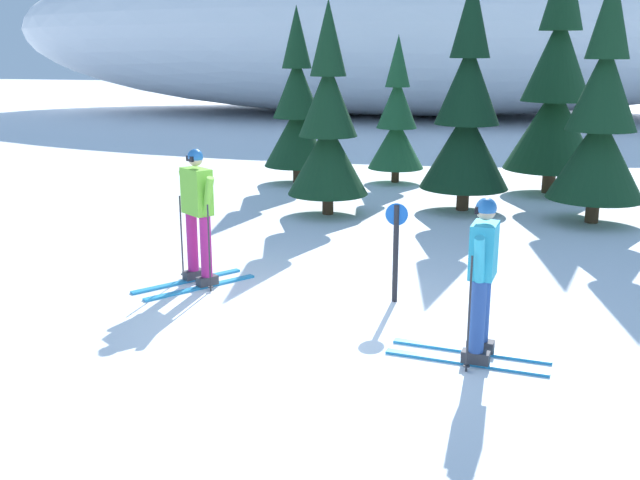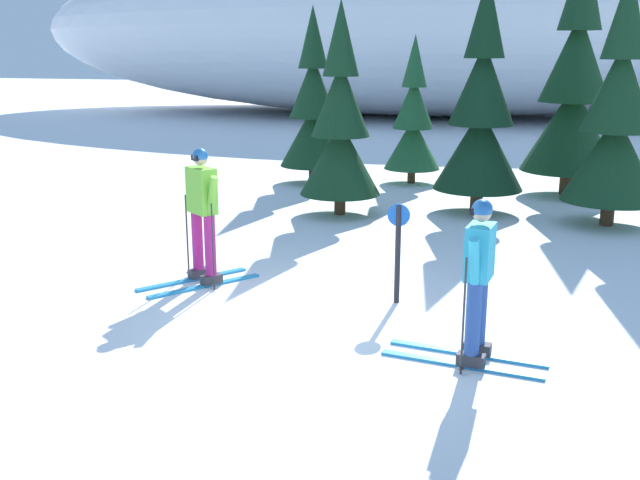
% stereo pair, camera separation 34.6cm
% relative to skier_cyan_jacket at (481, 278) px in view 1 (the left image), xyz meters
% --- Properties ---
extents(ground_plane, '(120.00, 120.00, 0.00)m').
position_rel_skier_cyan_jacket_xyz_m(ground_plane, '(-1.97, 0.42, -0.89)').
color(ground_plane, white).
extents(skier_cyan_jacket, '(1.70, 0.78, 1.71)m').
position_rel_skier_cyan_jacket_xyz_m(skier_cyan_jacket, '(0.00, 0.00, 0.00)').
color(skier_cyan_jacket, '#2893CC').
rests_on(skier_cyan_jacket, ground).
extents(skier_lime_jacket, '(1.37, 1.61, 1.85)m').
position_rel_skier_cyan_jacket_xyz_m(skier_lime_jacket, '(-3.78, 1.66, 0.10)').
color(skier_lime_jacket, '#2893CC').
rests_on(skier_lime_jacket, ground).
extents(pine_tree_far_left, '(1.58, 1.58, 4.08)m').
position_rel_skier_cyan_jacket_xyz_m(pine_tree_far_left, '(-4.62, 9.57, 0.82)').
color(pine_tree_far_left, '#47301E').
rests_on(pine_tree_far_left, ground).
extents(pine_tree_left, '(1.55, 1.55, 4.01)m').
position_rel_skier_cyan_jacket_xyz_m(pine_tree_left, '(-3.11, 6.36, 0.79)').
color(pine_tree_left, '#47301E').
rests_on(pine_tree_left, ground).
extents(pine_tree_center_left, '(1.33, 1.33, 3.44)m').
position_rel_skier_cyan_jacket_xyz_m(pine_tree_center_left, '(-2.35, 10.17, 0.55)').
color(pine_tree_center_left, '#47301E').
rests_on(pine_tree_center_left, ground).
extents(pine_tree_center_right, '(1.74, 1.74, 4.50)m').
position_rel_skier_cyan_jacket_xyz_m(pine_tree_center_right, '(-0.59, 7.38, 0.99)').
color(pine_tree_center_right, '#47301E').
rests_on(pine_tree_center_right, ground).
extents(pine_tree_right, '(2.06, 2.06, 5.33)m').
position_rel_skier_cyan_jacket_xyz_m(pine_tree_right, '(1.15, 9.68, 1.34)').
color(pine_tree_right, '#47301E').
rests_on(pine_tree_right, ground).
extents(pine_tree_far_right, '(1.74, 1.74, 4.49)m').
position_rel_skier_cyan_jacket_xyz_m(pine_tree_far_right, '(1.79, 6.85, 0.99)').
color(pine_tree_far_right, '#47301E').
rests_on(pine_tree_far_right, ground).
extents(snow_ridge_background, '(38.61, 18.59, 8.07)m').
position_rel_skier_cyan_jacket_xyz_m(snow_ridge_background, '(-5.10, 28.96, 3.15)').
color(snow_ridge_background, white).
rests_on(snow_ridge_background, ground).
extents(trail_marker_post, '(0.28, 0.07, 1.28)m').
position_rel_skier_cyan_jacket_xyz_m(trail_marker_post, '(-1.10, 1.59, -0.16)').
color(trail_marker_post, black).
rests_on(trail_marker_post, ground).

